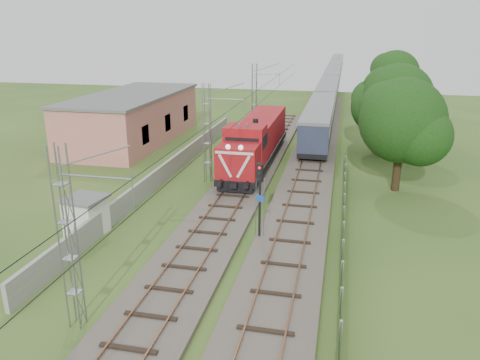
% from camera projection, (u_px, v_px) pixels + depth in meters
% --- Properties ---
extents(ground, '(140.00, 140.00, 0.00)m').
position_uv_depth(ground, '(200.00, 249.00, 26.92)').
color(ground, '#31511E').
rests_on(ground, ground).
extents(track_main, '(4.20, 70.00, 0.45)m').
position_uv_depth(track_main, '(229.00, 203.00, 33.35)').
color(track_main, '#6B6054').
rests_on(track_main, ground).
extents(track_side, '(4.20, 80.00, 0.45)m').
position_uv_depth(track_side, '(313.00, 159.00, 44.37)').
color(track_side, '#6B6054').
rests_on(track_side, ground).
extents(catenary, '(3.31, 70.00, 8.00)m').
position_uv_depth(catenary, '(208.00, 133.00, 37.37)').
color(catenary, gray).
rests_on(catenary, ground).
extents(boundary_wall, '(0.25, 40.00, 1.50)m').
position_uv_depth(boundary_wall, '(168.00, 170.00, 39.14)').
color(boundary_wall, '#9E9E99').
rests_on(boundary_wall, ground).
extents(station_building, '(8.40, 20.40, 5.22)m').
position_uv_depth(station_building, '(133.00, 117.00, 51.41)').
color(station_building, '#D47472').
rests_on(station_building, ground).
extents(fence, '(0.12, 32.00, 1.20)m').
position_uv_depth(fence, '(343.00, 231.00, 27.87)').
color(fence, black).
rests_on(fence, ground).
extents(locomotive, '(3.16, 18.03, 4.58)m').
position_uv_depth(locomotive, '(256.00, 140.00, 42.37)').
color(locomotive, black).
rests_on(locomotive, ground).
extents(coach_rake, '(2.90, 108.23, 3.35)m').
position_uv_depth(coach_rake, '(332.00, 78.00, 92.15)').
color(coach_rake, black).
rests_on(coach_rake, ground).
extents(signal_post, '(0.52, 0.42, 4.86)m').
position_uv_depth(signal_post, '(260.00, 188.00, 26.88)').
color(signal_post, black).
rests_on(signal_post, ground).
extents(relay_hut, '(2.60, 2.60, 2.39)m').
position_uv_depth(relay_hut, '(86.00, 216.00, 28.52)').
color(relay_hut, silver).
rests_on(relay_hut, ground).
extents(tree_a, '(6.71, 6.39, 8.70)m').
position_uv_depth(tree_a, '(404.00, 122.00, 34.80)').
color(tree_a, '#372A16').
rests_on(tree_a, ground).
extents(tree_b, '(6.92, 6.60, 8.98)m').
position_uv_depth(tree_b, '(399.00, 100.00, 43.83)').
color(tree_b, '#372A16').
rests_on(tree_b, ground).
extents(tree_c, '(5.79, 5.52, 7.51)m').
position_uv_depth(tree_c, '(380.00, 107.00, 45.60)').
color(tree_c, '#372A16').
rests_on(tree_c, ground).
extents(tree_d, '(7.00, 6.66, 9.07)m').
position_uv_depth(tree_d, '(395.00, 75.00, 64.53)').
color(tree_d, '#372A16').
rests_on(tree_d, ground).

